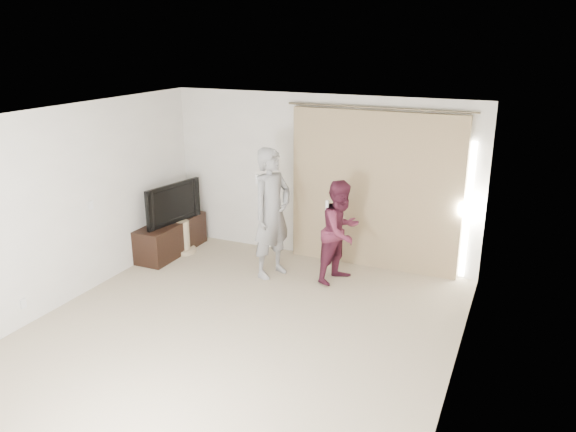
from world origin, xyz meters
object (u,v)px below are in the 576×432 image
(person_woman, at_px, (341,232))
(person_man, at_px, (272,213))
(tv, at_px, (169,202))
(tv_console, at_px, (171,237))

(person_woman, bearing_deg, person_man, -168.02)
(tv, xyz_separation_m, person_woman, (2.89, 0.09, -0.11))
(person_man, distance_m, person_woman, 1.04)
(tv_console, relative_size, tv, 1.25)
(tv_console, bearing_deg, person_man, -3.78)
(tv, bearing_deg, person_woman, -76.91)
(tv, height_order, person_man, person_man)
(tv_console, distance_m, person_woman, 2.93)
(tv, relative_size, person_man, 0.58)
(person_man, bearing_deg, tv, 176.22)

